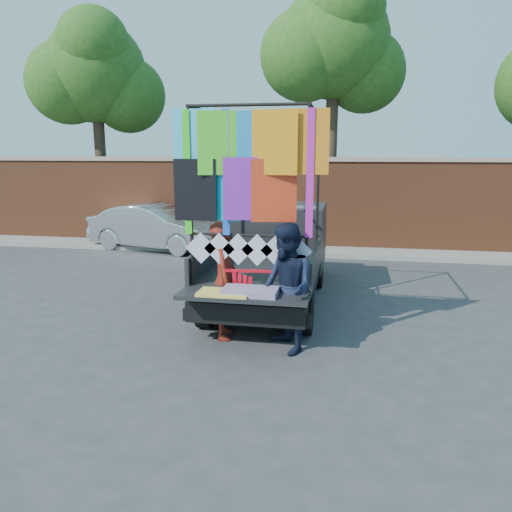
% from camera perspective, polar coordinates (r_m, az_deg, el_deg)
% --- Properties ---
extents(ground, '(90.00, 90.00, 0.00)m').
position_cam_1_polar(ground, '(7.96, -1.79, -8.47)').
color(ground, '#38383A').
rests_on(ground, ground).
extents(brick_wall, '(30.00, 0.45, 2.61)m').
position_cam_1_polar(brick_wall, '(14.45, 4.19, 6.12)').
color(brick_wall, brown).
rests_on(brick_wall, ground).
extents(curb, '(30.00, 1.20, 0.12)m').
position_cam_1_polar(curb, '(13.94, 3.78, 0.66)').
color(curb, gray).
rests_on(curb, ground).
extents(tree_left, '(4.20, 3.30, 7.05)m').
position_cam_1_polar(tree_left, '(17.56, -17.93, 19.02)').
color(tree_left, '#38281C').
rests_on(tree_left, ground).
extents(tree_mid, '(4.20, 3.30, 7.73)m').
position_cam_1_polar(tree_mid, '(15.69, 8.96, 22.51)').
color(tree_mid, '#38281C').
rests_on(tree_mid, ground).
extents(pickup_truck, '(2.15, 5.40, 3.40)m').
position_cam_1_polar(pickup_truck, '(9.75, 2.19, 0.59)').
color(pickup_truck, black).
rests_on(pickup_truck, ground).
extents(sedan, '(4.13, 2.21, 1.29)m').
position_cam_1_polar(sedan, '(14.54, -11.37, 3.26)').
color(sedan, silver).
rests_on(sedan, ground).
extents(woman, '(0.55, 0.72, 1.76)m').
position_cam_1_polar(woman, '(7.45, -3.66, -2.81)').
color(woman, maroon).
rests_on(woman, ground).
extents(man, '(1.04, 1.11, 1.82)m').
position_cam_1_polar(man, '(6.91, 3.51, -3.73)').
color(man, black).
rests_on(man, ground).
extents(streamer_bundle, '(0.89, 0.12, 0.62)m').
position_cam_1_polar(streamer_bundle, '(7.17, -1.00, -3.13)').
color(streamer_bundle, red).
rests_on(streamer_bundle, ground).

